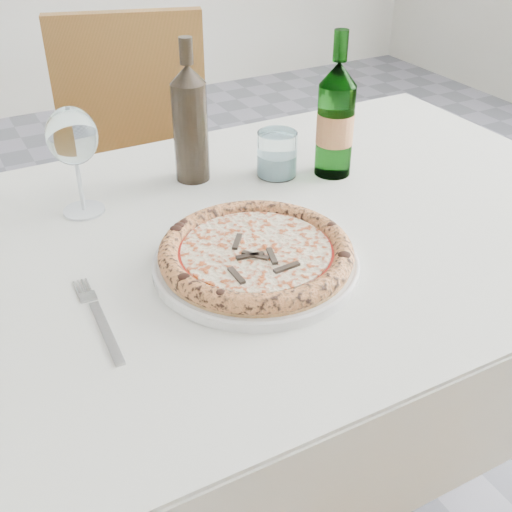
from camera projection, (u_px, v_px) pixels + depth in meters
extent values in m
cube|color=brown|center=(226.00, 250.00, 1.02)|extent=(1.33, 0.76, 0.04)
cube|color=white|center=(226.00, 238.00, 1.01)|extent=(1.39, 0.82, 0.01)
cube|color=white|center=(144.00, 196.00, 1.37)|extent=(1.39, 0.01, 0.22)
cube|color=white|center=(379.00, 475.00, 0.77)|extent=(1.39, 0.01, 0.22)
cylinder|color=brown|center=(382.00, 255.00, 1.70)|extent=(0.06, 0.06, 0.71)
cube|color=brown|center=(144.00, 217.00, 1.69)|extent=(0.49, 0.49, 0.04)
cube|color=brown|center=(132.00, 102.00, 1.70)|extent=(0.39, 0.15, 0.46)
cylinder|color=brown|center=(203.00, 252.00, 1.98)|extent=(0.04, 0.04, 0.43)
cylinder|color=brown|center=(218.00, 318.00, 1.70)|extent=(0.04, 0.04, 0.43)
cylinder|color=brown|center=(92.00, 263.00, 1.92)|extent=(0.04, 0.04, 0.43)
cylinder|color=brown|center=(89.00, 334.00, 1.65)|extent=(0.04, 0.04, 0.43)
cylinder|color=white|center=(256.00, 264.00, 0.93)|extent=(0.30, 0.30, 0.01)
torus|color=white|center=(256.00, 261.00, 0.93)|extent=(0.30, 0.30, 0.01)
cylinder|color=#E3A65F|center=(256.00, 256.00, 0.92)|extent=(0.27, 0.27, 0.01)
torus|color=#C17640|center=(256.00, 251.00, 0.92)|extent=(0.28, 0.28, 0.03)
cylinder|color=#AE0801|center=(256.00, 251.00, 0.92)|extent=(0.23, 0.23, 0.00)
cylinder|color=#F8E3B9|center=(256.00, 250.00, 0.92)|extent=(0.22, 0.22, 0.00)
cube|color=#2B231D|center=(273.00, 242.00, 0.92)|extent=(0.04, 0.01, 0.00)
cube|color=#2B231D|center=(257.00, 231.00, 0.95)|extent=(0.03, 0.04, 0.00)
cube|color=#2B231D|center=(221.00, 235.00, 0.94)|extent=(0.03, 0.04, 0.00)
cube|color=#2B231D|center=(236.00, 253.00, 0.90)|extent=(0.04, 0.01, 0.00)
cube|color=#2B231D|center=(255.00, 266.00, 0.87)|extent=(0.03, 0.04, 0.00)
cube|color=#2B231D|center=(297.00, 260.00, 0.88)|extent=(0.03, 0.04, 0.00)
cube|color=gray|center=(106.00, 332.00, 0.81)|extent=(0.02, 0.13, 0.00)
cube|color=gray|center=(88.00, 298.00, 0.87)|extent=(0.02, 0.02, 0.00)
cylinder|color=gray|center=(77.00, 290.00, 0.88)|extent=(0.00, 0.03, 0.00)
cylinder|color=gray|center=(81.00, 288.00, 0.89)|extent=(0.00, 0.03, 0.00)
cylinder|color=gray|center=(85.00, 287.00, 0.89)|extent=(0.00, 0.03, 0.00)
cylinder|color=gray|center=(89.00, 286.00, 0.89)|extent=(0.00, 0.03, 0.00)
cylinder|color=silver|center=(84.00, 210.00, 1.07)|extent=(0.07, 0.07, 0.00)
cylinder|color=silver|center=(80.00, 185.00, 1.05)|extent=(0.01, 0.01, 0.09)
ellipsoid|color=white|center=(72.00, 136.00, 1.00)|extent=(0.08, 0.08, 0.09)
cylinder|color=white|center=(277.00, 154.00, 1.17)|extent=(0.07, 0.07, 0.08)
cylinder|color=#C5E9F8|center=(277.00, 164.00, 1.18)|extent=(0.07, 0.07, 0.04)
cylinder|color=#3B7939|center=(335.00, 131.00, 1.16)|extent=(0.07, 0.07, 0.17)
cone|color=#3B7939|center=(339.00, 73.00, 1.10)|extent=(0.07, 0.07, 0.04)
cylinder|color=#3B7939|center=(341.00, 45.00, 1.07)|extent=(0.03, 0.03, 0.05)
cylinder|color=tan|center=(335.00, 128.00, 1.15)|extent=(0.07, 0.07, 0.06)
cylinder|color=black|center=(191.00, 133.00, 1.13)|extent=(0.06, 0.06, 0.18)
cone|color=black|center=(187.00, 74.00, 1.08)|extent=(0.06, 0.06, 0.03)
cylinder|color=black|center=(186.00, 51.00, 1.06)|extent=(0.02, 0.02, 0.04)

